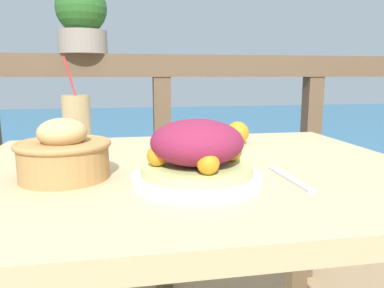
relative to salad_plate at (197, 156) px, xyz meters
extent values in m
cube|color=tan|center=(0.02, 0.15, -0.07)|extent=(1.05, 0.86, 0.04)
cube|color=tan|center=(-0.44, 0.52, -0.45)|extent=(0.06, 0.06, 0.72)
cube|color=tan|center=(0.49, 0.52, -0.45)|extent=(0.06, 0.06, 0.72)
cube|color=brown|center=(0.02, 0.88, 0.19)|extent=(2.80, 0.08, 0.09)
cube|color=brown|center=(0.02, 0.88, -0.33)|extent=(0.07, 0.07, 0.96)
cube|color=brown|center=(0.70, 0.88, -0.33)|extent=(0.07, 0.07, 0.96)
cube|color=teal|center=(0.02, 3.38, -0.59)|extent=(12.00, 4.00, 0.45)
cylinder|color=white|center=(0.00, 0.00, -0.04)|extent=(0.26, 0.26, 0.02)
cylinder|color=#B7D17A|center=(0.00, 0.00, -0.03)|extent=(0.22, 0.22, 0.02)
ellipsoid|color=maroon|center=(0.00, 0.00, 0.03)|extent=(0.18, 0.18, 0.09)
sphere|color=orange|center=(0.07, 0.02, 0.00)|extent=(0.04, 0.04, 0.04)
sphere|color=orange|center=(0.02, 0.07, 0.00)|extent=(0.04, 0.04, 0.04)
sphere|color=orange|center=(-0.08, 0.00, 0.00)|extent=(0.04, 0.04, 0.04)
sphere|color=orange|center=(0.00, -0.08, 0.00)|extent=(0.04, 0.04, 0.04)
cylinder|color=tan|center=(-0.26, 0.29, 0.02)|extent=(0.07, 0.07, 0.16)
cylinder|color=red|center=(-0.25, 0.28, 0.09)|extent=(0.05, 0.03, 0.22)
cylinder|color=#AD7F47|center=(-0.26, 0.08, -0.02)|extent=(0.18, 0.18, 0.08)
torus|color=#AD7F47|center=(-0.26, 0.08, 0.02)|extent=(0.19, 0.19, 0.01)
ellipsoid|color=tan|center=(-0.26, 0.08, 0.04)|extent=(0.10, 0.10, 0.06)
cylinder|color=gray|center=(-0.29, 0.88, 0.28)|extent=(0.19, 0.19, 0.09)
sphere|color=#285B23|center=(-0.29, 0.88, 0.41)|extent=(0.20, 0.20, 0.20)
cube|color=silver|center=(0.19, -0.01, -0.05)|extent=(0.02, 0.18, 0.00)
sphere|color=orange|center=(0.20, 0.40, -0.02)|extent=(0.07, 0.07, 0.07)
camera|label=1|loc=(-0.14, -0.69, 0.16)|focal=35.00mm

